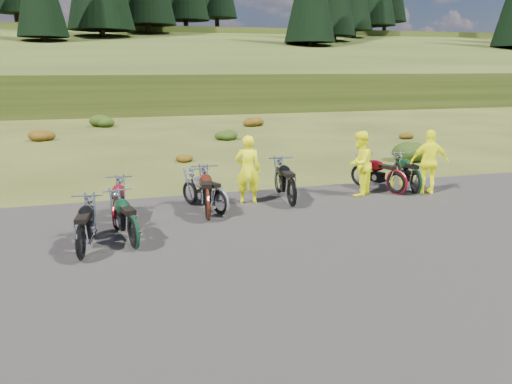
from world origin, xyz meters
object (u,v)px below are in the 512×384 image
object	(u,v)px
motorcycle_3	(220,217)
motorcycle_0	(82,261)
person_middle	(248,171)
motorcycle_7	(415,195)

from	to	relation	value
motorcycle_3	motorcycle_0	bearing A→B (deg)	98.96
person_middle	motorcycle_0	bearing A→B (deg)	50.60
person_middle	motorcycle_7	bearing A→B (deg)	-171.20
motorcycle_0	motorcycle_3	bearing A→B (deg)	-49.01
motorcycle_3	person_middle	world-z (taller)	person_middle
motorcycle_3	motorcycle_7	distance (m)	5.75
motorcycle_0	person_middle	xyz separation A→B (m)	(4.04, 3.00, 0.90)
motorcycle_0	person_middle	bearing A→B (deg)	-46.29
motorcycle_0	motorcycle_3	xyz separation A→B (m)	(3.09, 2.07, 0.00)
motorcycle_0	person_middle	size ratio (longest dim) A/B	1.06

